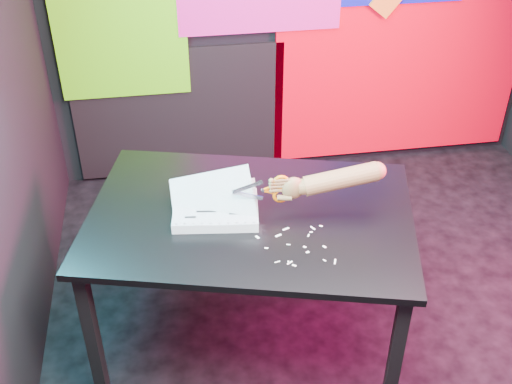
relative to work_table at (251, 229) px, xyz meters
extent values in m
cube|color=black|center=(0.53, 0.03, -0.67)|extent=(3.00, 3.00, 0.01)
cube|color=red|center=(1.18, 1.50, 0.18)|extent=(1.60, 0.02, 1.60)
cube|color=#54D40E|center=(-0.52, 1.49, 0.43)|extent=(0.75, 0.02, 1.00)
cube|color=black|center=(-0.22, 1.50, -0.22)|extent=(1.30, 0.02, 0.85)
cube|color=black|center=(-0.68, -0.22, -0.31)|extent=(0.06, 0.06, 0.72)
cube|color=black|center=(-0.49, 0.52, -0.31)|extent=(0.06, 0.06, 0.72)
cube|color=black|center=(0.49, -0.52, -0.31)|extent=(0.06, 0.06, 0.72)
cube|color=black|center=(0.68, 0.22, -0.31)|extent=(0.06, 0.06, 0.72)
cube|color=black|center=(0.00, 0.00, 0.06)|extent=(1.51, 1.19, 0.03)
cube|color=white|center=(-0.14, 0.02, 0.10)|extent=(0.37, 0.29, 0.04)
cube|color=white|center=(-0.14, 0.02, 0.12)|extent=(0.37, 0.29, 0.00)
cube|color=white|center=(-0.14, 0.02, 0.12)|extent=(0.35, 0.28, 0.10)
cube|color=white|center=(-0.15, 0.03, 0.15)|extent=(0.34, 0.24, 0.18)
cylinder|color=#2F2F30|center=(-0.31, -0.08, 0.12)|extent=(0.01, 0.01, 0.00)
cylinder|color=#2F2F30|center=(-0.27, -0.08, 0.12)|extent=(0.01, 0.01, 0.00)
cylinder|color=#2F2F30|center=(-0.24, -0.09, 0.12)|extent=(0.01, 0.01, 0.00)
cylinder|color=#2F2F30|center=(-0.21, -0.09, 0.12)|extent=(0.01, 0.01, 0.00)
cylinder|color=#2F2F30|center=(-0.17, -0.09, 0.12)|extent=(0.01, 0.01, 0.00)
cylinder|color=#2F2F30|center=(-0.14, -0.10, 0.12)|extent=(0.01, 0.01, 0.00)
cylinder|color=#2F2F30|center=(-0.10, -0.10, 0.12)|extent=(0.01, 0.01, 0.00)
cylinder|color=#2F2F30|center=(-0.07, -0.11, 0.12)|extent=(0.01, 0.01, 0.00)
cylinder|color=#2F2F30|center=(-0.04, -0.11, 0.12)|extent=(0.01, 0.01, 0.00)
cylinder|color=#2F2F30|center=(0.00, -0.11, 0.12)|extent=(0.01, 0.01, 0.00)
cylinder|color=#2F2F30|center=(-0.28, 0.15, 0.12)|extent=(0.01, 0.01, 0.00)
cylinder|color=#2F2F30|center=(-0.24, 0.14, 0.12)|extent=(0.01, 0.01, 0.00)
cylinder|color=#2F2F30|center=(-0.21, 0.14, 0.12)|extent=(0.01, 0.01, 0.00)
cylinder|color=#2F2F30|center=(-0.18, 0.14, 0.12)|extent=(0.01, 0.01, 0.00)
cylinder|color=#2F2F30|center=(-0.14, 0.13, 0.12)|extent=(0.01, 0.01, 0.00)
cylinder|color=#2F2F30|center=(-0.11, 0.13, 0.12)|extent=(0.01, 0.01, 0.00)
cylinder|color=#2F2F30|center=(-0.08, 0.12, 0.12)|extent=(0.01, 0.01, 0.00)
cylinder|color=#2F2F30|center=(-0.04, 0.12, 0.12)|extent=(0.01, 0.01, 0.00)
cylinder|color=#2F2F30|center=(-0.01, 0.12, 0.12)|extent=(0.01, 0.01, 0.00)
cylinder|color=#2F2F30|center=(0.03, 0.11, 0.12)|extent=(0.01, 0.01, 0.00)
cube|color=black|center=(-0.22, 0.07, 0.12)|extent=(0.06, 0.02, 0.00)
cube|color=black|center=(-0.12, 0.04, 0.12)|extent=(0.05, 0.02, 0.00)
cube|color=black|center=(-0.18, -0.01, 0.12)|extent=(0.08, 0.02, 0.00)
cube|color=black|center=(-0.08, -0.05, 0.12)|extent=(0.04, 0.02, 0.00)
cube|color=black|center=(-0.25, -0.04, 0.12)|extent=(0.05, 0.02, 0.00)
cube|color=black|center=(-0.09, 0.08, 0.12)|extent=(0.05, 0.02, 0.00)
cube|color=#A1A6B8|center=(-0.01, -0.01, 0.22)|extent=(0.13, 0.01, 0.06)
cube|color=#A1A6B8|center=(-0.01, -0.01, 0.18)|extent=(0.13, 0.01, 0.06)
cylinder|color=#A1A6B8|center=(0.05, -0.02, 0.20)|extent=(0.01, 0.01, 0.01)
cube|color=orange|center=(0.07, -0.02, 0.19)|extent=(0.05, 0.01, 0.02)
cube|color=orange|center=(0.07, -0.02, 0.21)|extent=(0.05, 0.01, 0.02)
torus|color=orange|center=(0.12, -0.02, 0.23)|extent=(0.07, 0.02, 0.07)
torus|color=orange|center=(0.12, -0.02, 0.17)|extent=(0.07, 0.02, 0.07)
ellipsoid|color=#986339|center=(0.17, -0.02, 0.20)|extent=(0.10, 0.06, 0.10)
cylinder|color=#986339|center=(0.12, -0.02, 0.20)|extent=(0.07, 0.02, 0.02)
cylinder|color=#986339|center=(0.12, -0.02, 0.22)|extent=(0.07, 0.02, 0.02)
cylinder|color=#986339|center=(0.12, -0.02, 0.23)|extent=(0.06, 0.02, 0.02)
cylinder|color=#986339|center=(0.12, -0.02, 0.25)|extent=(0.06, 0.02, 0.02)
cylinder|color=#986339|center=(0.14, -0.03, 0.17)|extent=(0.07, 0.04, 0.03)
cylinder|color=#986339|center=(0.22, -0.02, 0.21)|extent=(0.06, 0.07, 0.07)
cylinder|color=#986339|center=(0.36, -0.03, 0.23)|extent=(0.31, 0.09, 0.13)
sphere|color=#986339|center=(0.51, -0.04, 0.26)|extent=(0.07, 0.07, 0.07)
cube|color=white|center=(0.27, -0.35, 0.08)|extent=(0.02, 0.03, 0.00)
cube|color=white|center=(0.23, -0.13, 0.08)|extent=(0.02, 0.03, 0.00)
cube|color=white|center=(0.03, -0.23, 0.08)|extent=(0.02, 0.01, 0.00)
cube|color=white|center=(0.00, -0.16, 0.08)|extent=(0.02, 0.02, 0.00)
cube|color=white|center=(0.20, -0.18, 0.08)|extent=(0.01, 0.02, 0.00)
cube|color=white|center=(0.27, -0.13, 0.08)|extent=(0.02, 0.01, 0.00)
cube|color=white|center=(0.11, -0.22, 0.08)|extent=(0.02, 0.01, 0.00)
cube|color=white|center=(0.09, -0.32, 0.08)|extent=(0.01, 0.01, 0.00)
cube|color=white|center=(0.12, -0.12, 0.08)|extent=(0.03, 0.02, 0.00)
cube|color=white|center=(0.10, -0.33, 0.08)|extent=(0.03, 0.02, 0.00)
cube|color=white|center=(0.11, -0.34, 0.08)|extent=(0.02, 0.02, 0.00)
cube|color=white|center=(0.09, -0.16, 0.08)|extent=(0.03, 0.02, 0.00)
cube|color=white|center=(0.25, -0.25, 0.08)|extent=(0.02, 0.02, 0.00)
cube|color=white|center=(0.18, -0.28, 0.08)|extent=(0.01, 0.01, 0.00)
cube|color=white|center=(0.05, -0.31, 0.08)|extent=(0.02, 0.01, 0.00)
cube|color=white|center=(0.17, -0.24, 0.08)|extent=(0.01, 0.02, 0.00)
cube|color=white|center=(0.23, -0.33, 0.08)|extent=(0.01, 0.01, 0.00)
cube|color=white|center=(0.22, -0.16, 0.08)|extent=(0.01, 0.01, 0.00)
camera|label=1|loc=(-0.31, -2.08, 1.66)|focal=45.00mm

